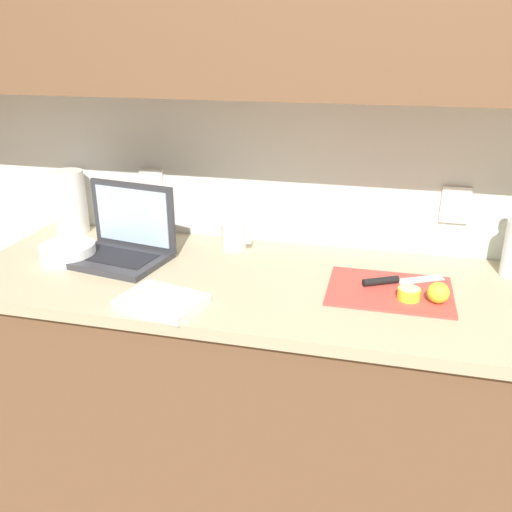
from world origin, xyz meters
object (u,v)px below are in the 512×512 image
knife (389,281)px  lemon_half_cut (408,293)px  laptop (122,241)px  cutting_board (388,291)px  measuring_cup (233,236)px  paper_towel_roll (69,202)px  lemon_whole_beside (437,293)px  bowl_white (67,251)px

knife → lemon_half_cut: size_ratio=3.80×
laptop → cutting_board: laptop is taller
measuring_cup → paper_towel_roll: paper_towel_roll is taller
lemon_whole_beside → paper_towel_roll: 1.33m
bowl_white → paper_towel_roll: paper_towel_roll is taller
knife → lemon_half_cut: bearing=-88.1°
measuring_cup → knife: bearing=-18.6°
cutting_board → lemon_whole_beside: size_ratio=5.94×
knife → bowl_white: bearing=154.5°
paper_towel_roll → knife: bearing=-9.9°
lemon_half_cut → measuring_cup: bearing=155.1°
bowl_white → lemon_whole_beside: bearing=-2.6°
bowl_white → paper_towel_roll: size_ratio=0.77×
laptop → knife: size_ratio=1.44×
laptop → knife: laptop is taller
cutting_board → paper_towel_roll: size_ratio=1.51×
knife → paper_towel_roll: paper_towel_roll is taller
cutting_board → knife: 0.05m
measuring_cup → bowl_white: (-0.51, -0.22, -0.02)m
laptop → knife: (0.86, -0.01, -0.04)m
lemon_half_cut → lemon_whole_beside: 0.08m
laptop → paper_towel_roll: bearing=157.7°
lemon_whole_beside → measuring_cup: bearing=157.5°
measuring_cup → bowl_white: bearing=-156.6°
paper_towel_roll → lemon_whole_beside: bearing=-12.9°
knife → paper_towel_roll: size_ratio=1.03×
knife → measuring_cup: measuring_cup is taller
lemon_half_cut → paper_towel_roll: (-1.22, 0.29, 0.09)m
knife → bowl_white: size_ratio=1.34×
laptop → bowl_white: size_ratio=1.93×
cutting_board → bowl_white: bearing=179.7°
knife → bowl_white: bowl_white is taller
measuring_cup → bowl_white: 0.55m
knife → lemon_half_cut: lemon_half_cut is taller
lemon_half_cut → bowl_white: 1.09m
laptop → lemon_half_cut: bearing=3.1°
lemon_half_cut → laptop: bearing=173.4°
measuring_cup → paper_towel_roll: bearing=177.8°
lemon_half_cut → bowl_white: (-1.09, 0.05, 0.00)m
bowl_white → cutting_board: bearing=-0.3°
knife → lemon_whole_beside: lemon_whole_beside is taller
laptop → lemon_whole_beside: laptop is taller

